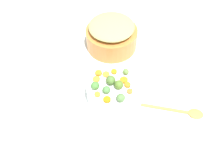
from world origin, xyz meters
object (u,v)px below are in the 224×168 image
serving_bowl_carrots (112,92)px  wooden_spoon (185,112)px  metal_pot (112,38)px  casserole_dish (35,88)px

serving_bowl_carrots → wooden_spoon: 0.34m
metal_pot → casserole_dish: 0.48m
serving_bowl_carrots → metal_pot: size_ratio=0.84×
wooden_spoon → casserole_dish: (0.03, -0.68, 0.05)m
metal_pot → wooden_spoon: bearing=48.2°
serving_bowl_carrots → metal_pot: bearing=-168.8°
serving_bowl_carrots → wooden_spoon: serving_bowl_carrots is taller
serving_bowl_carrots → wooden_spoon: (0.02, 0.34, -0.04)m
metal_pot → wooden_spoon: (0.36, 0.40, -0.05)m
wooden_spoon → casserole_dish: size_ratio=1.26×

